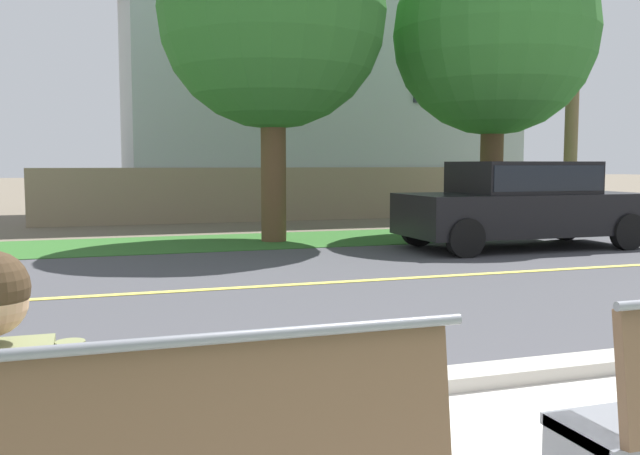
% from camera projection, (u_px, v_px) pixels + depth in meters
% --- Properties ---
extents(ground_plane, '(140.00, 140.00, 0.00)m').
position_uv_depth(ground_plane, '(201.00, 271.00, 9.78)').
color(ground_plane, '#665B4C').
extents(curb_edge, '(44.00, 0.30, 0.11)m').
position_uv_depth(curb_edge, '(339.00, 392.00, 4.44)').
color(curb_edge, '#ADA89E').
rests_on(curb_edge, ground_plane).
extents(street_asphalt, '(52.00, 8.00, 0.01)m').
position_uv_depth(street_asphalt, '(221.00, 289.00, 8.36)').
color(street_asphalt, '#424247').
rests_on(street_asphalt, ground_plane).
extents(road_centre_line, '(48.00, 0.14, 0.01)m').
position_uv_depth(road_centre_line, '(221.00, 289.00, 8.36)').
color(road_centre_line, '#E0CC4C').
rests_on(road_centre_line, ground_plane).
extents(far_verge_grass, '(48.00, 2.80, 0.02)m').
position_uv_depth(far_verge_grass, '(173.00, 244.00, 13.01)').
color(far_verge_grass, '#2D6026').
rests_on(far_verge_grass, ground_plane).
extents(seated_person_olive, '(0.52, 0.68, 1.25)m').
position_uv_depth(seated_person_olive, '(1.00, 429.00, 2.19)').
color(seated_person_olive, '#47382D').
rests_on(seated_person_olive, ground_plane).
extents(car_black_far, '(4.30, 1.86, 1.54)m').
position_uv_depth(car_black_far, '(521.00, 200.00, 12.39)').
color(car_black_far, black).
rests_on(car_black_far, ground_plane).
extents(shade_tree_centre, '(4.16, 4.16, 6.87)m').
position_uv_depth(shade_tree_centre, '(503.00, 18.00, 14.23)').
color(shade_tree_centre, brown).
rests_on(shade_tree_centre, ground_plane).
extents(garden_wall, '(13.00, 0.36, 1.40)m').
position_uv_depth(garden_wall, '(290.00, 194.00, 18.51)').
color(garden_wall, gray).
rests_on(garden_wall, ground_plane).
extents(house_across_street, '(12.09, 6.91, 7.58)m').
position_uv_depth(house_across_street, '(311.00, 88.00, 21.74)').
color(house_across_street, '#A3ADB2').
rests_on(house_across_street, ground_plane).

